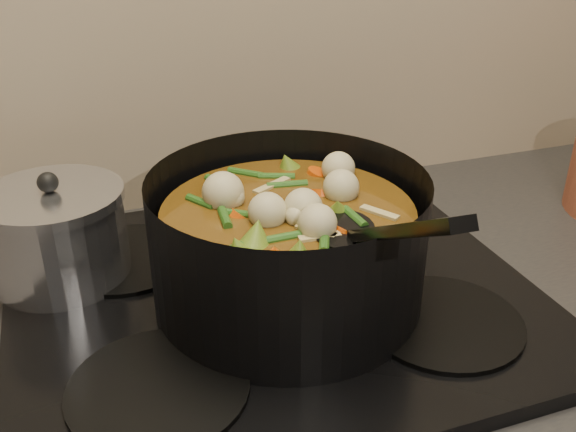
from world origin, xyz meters
name	(u,v)px	position (x,y,z in m)	size (l,w,h in m)	color
stovetop	(272,295)	(0.00, 1.93, 0.92)	(0.62, 0.54, 0.03)	black
stockpot	(288,245)	(0.01, 1.91, 1.00)	(0.38, 0.46, 0.23)	black
saucepan	(57,234)	(-0.24, 2.05, 0.99)	(0.17, 0.17, 0.14)	silver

